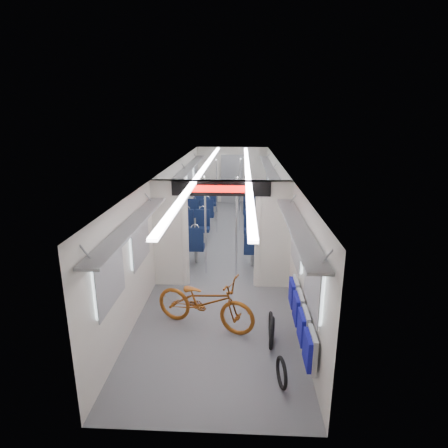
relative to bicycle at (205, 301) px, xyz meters
name	(u,v)px	position (x,y,z in m)	size (l,w,h in m)	color
carriage	(225,200)	(0.19, 3.45, 1.02)	(12.00, 12.02, 2.31)	#515456
bicycle	(205,301)	(0.00, 0.00, 0.00)	(0.64, 1.84, 0.97)	brown
flip_bench	(301,318)	(1.55, -0.62, 0.10)	(0.12, 2.11, 0.52)	gray
bike_hoop_a	(281,374)	(1.18, -1.47, -0.28)	(0.45, 0.45, 0.05)	black
bike_hoop_b	(272,334)	(1.12, -0.57, -0.25)	(0.52, 0.52, 0.05)	black
bike_hoop_c	(271,327)	(1.12, -0.29, -0.28)	(0.46, 0.46, 0.05)	black
seat_bay_near_left	(191,233)	(-0.74, 3.71, 0.04)	(0.88, 1.91, 1.05)	#0B1634
seat_bay_near_right	(261,235)	(1.13, 3.60, 0.05)	(0.90, 2.02, 1.08)	#0B1634
seat_bay_far_left	(203,205)	(-0.74, 6.85, 0.05)	(0.90, 2.01, 1.08)	#0B1634
seat_bay_far_right	(256,202)	(1.13, 7.33, 0.07)	(0.93, 2.15, 1.12)	#0B1634
stanchion_near_left	(205,226)	(-0.20, 2.28, 0.67)	(0.04, 0.04, 2.30)	silver
stanchion_near_right	(236,227)	(0.50, 2.23, 0.67)	(0.05, 0.05, 2.30)	silver
stanchion_far_left	(217,197)	(-0.16, 5.44, 0.67)	(0.04, 0.04, 2.30)	silver
stanchion_far_right	(240,195)	(0.55, 5.70, 0.67)	(0.05, 0.05, 2.30)	silver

